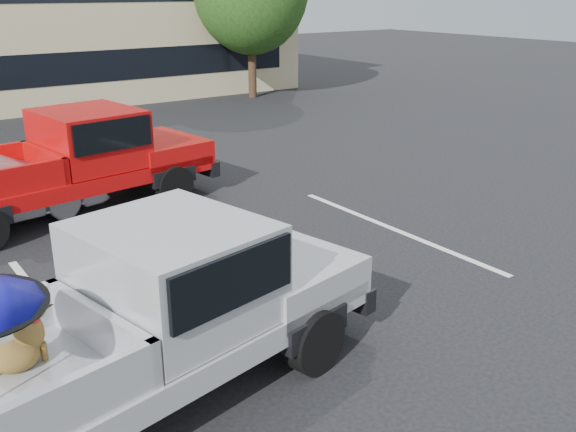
# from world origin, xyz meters

# --- Properties ---
(ground) EXTENTS (90.00, 90.00, 0.00)m
(ground) POSITION_xyz_m (0.00, 0.00, 0.00)
(ground) COLOR black
(ground) RESTS_ON ground
(stripe_left) EXTENTS (0.12, 5.00, 0.01)m
(stripe_left) POSITION_xyz_m (-3.00, 2.00, 0.00)
(stripe_left) COLOR silver
(stripe_left) RESTS_ON ground
(stripe_right) EXTENTS (0.12, 5.00, 0.01)m
(stripe_right) POSITION_xyz_m (3.00, 2.00, 0.00)
(stripe_right) COLOR silver
(stripe_right) RESTS_ON ground
(motel_building) EXTENTS (20.40, 8.40, 6.30)m
(motel_building) POSITION_xyz_m (2.00, 20.99, 3.21)
(motel_building) COLOR tan
(motel_building) RESTS_ON ground
(silver_pickup) EXTENTS (5.96, 3.04, 2.06)m
(silver_pickup) POSITION_xyz_m (-2.56, -0.10, 1.05)
(silver_pickup) COLOR black
(silver_pickup) RESTS_ON ground
(red_pickup) EXTENTS (6.09, 2.77, 1.94)m
(red_pickup) POSITION_xyz_m (-1.08, 6.44, 1.06)
(red_pickup) COLOR black
(red_pickup) RESTS_ON ground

